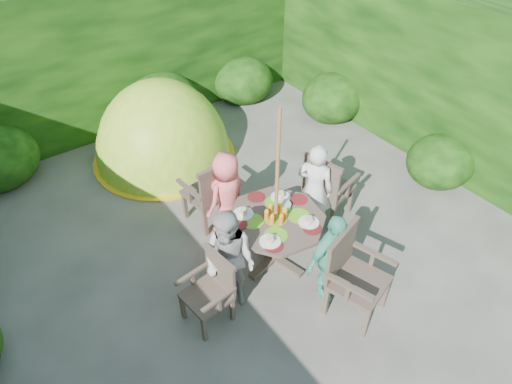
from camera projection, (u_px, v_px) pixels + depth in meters
ground at (238, 246)px, 6.05m from camera, size 60.00×60.00×0.00m
hedge_enclosure at (180, 122)px, 6.08m from camera, size 9.00×9.00×2.50m
patio_table at (276, 225)px, 5.49m from camera, size 1.47×1.47×0.85m
parasol_pole at (277, 193)px, 5.17m from camera, size 0.05×0.05×2.20m
garden_chair_right at (326, 186)px, 6.15m from camera, size 0.67×0.72×1.01m
garden_chair_left at (211, 289)px, 4.93m from camera, size 0.51×0.56×0.85m
garden_chair_back at (211, 191)px, 6.06m from camera, size 0.66×0.60×1.02m
garden_chair_front at (352, 274)px, 4.96m from camera, size 0.77×0.72×1.05m
child_right at (314, 189)px, 5.91m from camera, size 0.53×0.58×1.34m
child_left at (229, 260)px, 4.99m from camera, size 0.71×0.78×1.30m
child_back at (227, 195)px, 5.87m from camera, size 0.70×0.54×1.26m
child_front at (331, 258)px, 5.08m from camera, size 0.72×0.32×1.21m
dome_tent at (166, 157)px, 7.60m from camera, size 2.37×2.37×2.66m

